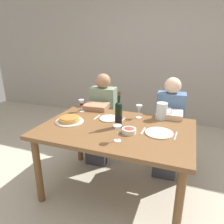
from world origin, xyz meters
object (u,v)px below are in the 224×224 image
Objects in this scene: dining_table at (116,136)px; wine_glass_centre at (139,109)px; baked_tart at (69,119)px; chair_left at (107,117)px; diner_right at (169,123)px; chair_right at (169,125)px; diner_left at (101,115)px; salad_bowl at (129,130)px; dinner_plate_right_setting at (109,118)px; water_pitcher at (162,112)px; wine_glass_left_diner at (82,103)px; dinner_plate_left_setting at (159,133)px; wine_glass_right_diner at (117,130)px; wine_bottle at (119,115)px.

wine_glass_centre is (0.15, 0.34, 0.20)m from dining_table.
dining_table is 0.53m from baked_tart.
chair_left is at bearing 86.59° from baked_tart.
dining_table is at bearing 113.33° from chair_left.
chair_right is at bearing -90.47° from diner_right.
chair_left is 0.26m from diner_left.
chair_right is at bearing 73.82° from salad_bowl.
water_pitcher is at bearing 21.36° from dinner_plate_right_setting.
wine_glass_left_diner reaches higher than salad_bowl.
diner_right is at bearing 162.61° from chair_left.
dinner_plate_left_setting is 1.26m from chair_left.
baked_tart reaches higher than dining_table.
dining_table is 0.58m from water_pitcher.
diner_left reaches higher than wine_glass_centre.
chair_left is (-0.46, 0.87, -0.17)m from dining_table.
dining_table is 6.95× the size of dinner_plate_right_setting.
diner_right is (0.97, 0.70, -0.17)m from baked_tart.
dining_table is 0.80m from diner_right.
diner_left is at bearing 164.16° from water_pitcher.
wine_glass_left_diner and wine_glass_centre have the same top height.
wine_glass_right_diner is 0.17× the size of chair_left.
wine_glass_centre is 0.69× the size of dinner_plate_right_setting.
baked_tart is at bearing 41.52° from chair_right.
diner_left is (0.02, -0.24, 0.12)m from chair_left.
wine_bottle is 1.10× the size of baked_tart.
salad_bowl is at bearing -88.28° from wine_glass_centre.
wine_glass_left_diner is 0.70m from wine_glass_centre.
wine_glass_left_diner is at bearing 163.19° from dinner_plate_right_setting.
wine_glass_right_diner is (-0.28, -0.67, 0.03)m from water_pitcher.
chair_left is (-0.62, 0.96, -0.29)m from salad_bowl.
chair_right reaches higher than baked_tart.
water_pitcher is (0.37, 0.39, -0.05)m from wine_bottle.
baked_tart is at bearing -83.52° from wine_glass_left_diner.
dinner_plate_left_setting is at bearing 19.13° from salad_bowl.
chair_right is (0.30, 0.55, -0.37)m from wine_glass_centre.
diner_right reaches higher than wine_bottle.
salad_bowl reaches higher than dinner_plate_left_setting.
dinner_plate_right_setting is at bearing 118.91° from wine_glass_right_diner.
salad_bowl is 0.82m from diner_right.
chair_right is at bearing 83.36° from water_pitcher.
wine_glass_centre is at bearing 27.83° from dinner_plate_right_setting.
wine_glass_left_diner is at bearing 75.99° from chair_left.
dinner_plate_right_setting is (-0.17, 0.18, -0.13)m from wine_bottle.
baked_tart is 1.37m from chair_right.
wine_glass_right_diner is at bearing -41.53° from wine_glass_left_diner.
wine_glass_left_diner is 0.57× the size of dinner_plate_left_setting.
dinner_plate_right_setting is (-0.31, 0.28, -0.02)m from salad_bowl.
chair_right is 0.26m from diner_right.
salad_bowl is at bearing 65.68° from diner_right.
baked_tart is 0.70m from diner_left.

